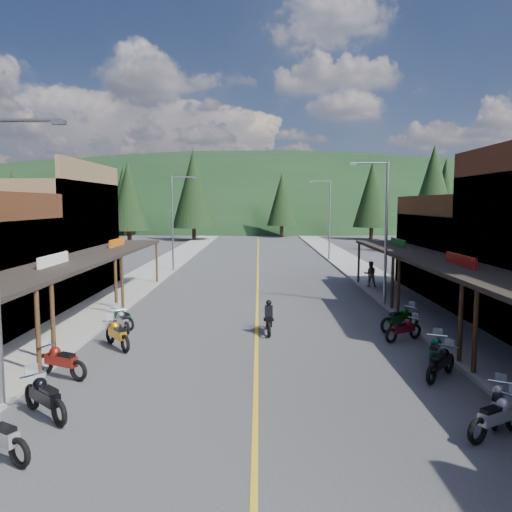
{
  "coord_description": "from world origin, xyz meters",
  "views": [
    {
      "loc": [
        0.09,
        -19.43,
        5.71
      ],
      "look_at": [
        -0.06,
        6.33,
        3.0
      ],
      "focal_mm": 35.0,
      "sensor_mm": 36.0,
      "label": 1
    }
  ],
  "objects_px": {
    "bike_east_7": "(435,350)",
    "bike_east_9": "(400,317)",
    "streetlight_2": "(384,226)",
    "bike_west_6": "(61,360)",
    "pine_1": "(124,195)",
    "pine_5": "(445,191)",
    "bike_west_8": "(122,320)",
    "streetlight_3": "(328,216)",
    "bike_east_4": "(497,415)",
    "pine_9": "(445,198)",
    "rider_on_bike": "(269,319)",
    "shop_east_3": "(480,255)",
    "pine_11": "(433,191)",
    "streetlight_0": "(0,250)",
    "pine_0": "(13,199)",
    "bike_west_7": "(117,333)",
    "pine_10": "(128,196)",
    "bike_west_9": "(123,317)",
    "pine_7": "(91,196)",
    "bike_west_5": "(45,395)",
    "pine_2": "(193,189)",
    "pine_4": "(372,194)",
    "bike_east_5": "(498,401)",
    "pine_8": "(73,201)",
    "shop_west_3": "(35,239)",
    "pine_3": "(282,199)",
    "streetlight_1": "(174,219)",
    "pedestrian_east_b": "(370,274)"
  },
  "relations": [
    {
      "from": "bike_east_7",
      "to": "bike_east_9",
      "type": "height_order",
      "value": "bike_east_9"
    },
    {
      "from": "streetlight_2",
      "to": "bike_west_6",
      "type": "distance_m",
      "value": 18.09
    },
    {
      "from": "pine_1",
      "to": "bike_east_7",
      "type": "relative_size",
      "value": 5.95
    },
    {
      "from": "pine_5",
      "to": "bike_west_8",
      "type": "xyz_separation_m",
      "value": [
        -40.01,
        -69.66,
        -7.46
      ]
    },
    {
      "from": "streetlight_3",
      "to": "bike_east_4",
      "type": "distance_m",
      "value": 37.93
    },
    {
      "from": "pine_9",
      "to": "rider_on_bike",
      "type": "bearing_deg",
      "value": -118.73
    },
    {
      "from": "shop_east_3",
      "to": "pine_9",
      "type": "xyz_separation_m",
      "value": [
        10.25,
        33.7,
        3.85
      ]
    },
    {
      "from": "pine_11",
      "to": "pine_9",
      "type": "bearing_deg",
      "value": 60.26
    },
    {
      "from": "streetlight_0",
      "to": "rider_on_bike",
      "type": "bearing_deg",
      "value": 47.55
    },
    {
      "from": "pine_0",
      "to": "bike_west_7",
      "type": "relative_size",
      "value": 5.09
    },
    {
      "from": "pine_10",
      "to": "bike_west_9",
      "type": "xyz_separation_m",
      "value": [
        11.83,
        -46.96,
        -6.26
      ]
    },
    {
      "from": "pine_7",
      "to": "bike_west_5",
      "type": "xyz_separation_m",
      "value": [
        26.38,
        -82.65,
        -6.6
      ]
    },
    {
      "from": "pine_2",
      "to": "pine_4",
      "type": "xyz_separation_m",
      "value": [
        28.0,
        2.0,
        -0.75
      ]
    },
    {
      "from": "pine_5",
      "to": "bike_east_5",
      "type": "relative_size",
      "value": 7.5
    },
    {
      "from": "bike_west_8",
      "to": "shop_east_3",
      "type": "bearing_deg",
      "value": -7.37
    },
    {
      "from": "pine_11",
      "to": "bike_east_4",
      "type": "distance_m",
      "value": 48.29
    },
    {
      "from": "bike_west_9",
      "to": "pine_8",
      "type": "bearing_deg",
      "value": 69.71
    },
    {
      "from": "shop_west_3",
      "to": "pine_11",
      "type": "xyz_separation_m",
      "value": [
        33.78,
        26.7,
        3.67
      ]
    },
    {
      "from": "shop_west_3",
      "to": "pine_5",
      "type": "relative_size",
      "value": 0.78
    },
    {
      "from": "streetlight_0",
      "to": "pine_3",
      "type": "relative_size",
      "value": 0.73
    },
    {
      "from": "pine_8",
      "to": "pine_10",
      "type": "relative_size",
      "value": 0.86
    },
    {
      "from": "shop_west_3",
      "to": "bike_east_4",
      "type": "relative_size",
      "value": 5.42
    },
    {
      "from": "streetlight_1",
      "to": "bike_east_5",
      "type": "bearing_deg",
      "value": -65.05
    },
    {
      "from": "pine_10",
      "to": "bike_west_6",
      "type": "relative_size",
      "value": 5.39
    },
    {
      "from": "pine_4",
      "to": "pine_8",
      "type": "height_order",
      "value": "pine_4"
    },
    {
      "from": "pine_0",
      "to": "bike_west_6",
      "type": "distance_m",
      "value": 73.9
    },
    {
      "from": "pine_1",
      "to": "pine_10",
      "type": "height_order",
      "value": "pine_1"
    },
    {
      "from": "streetlight_1",
      "to": "bike_west_9",
      "type": "height_order",
      "value": "streetlight_1"
    },
    {
      "from": "shop_east_3",
      "to": "pine_4",
      "type": "xyz_separation_m",
      "value": [
        4.25,
        48.7,
        4.7
      ]
    },
    {
      "from": "pine_0",
      "to": "bike_east_4",
      "type": "bearing_deg",
      "value": -56.63
    },
    {
      "from": "shop_east_3",
      "to": "pedestrian_east_b",
      "type": "bearing_deg",
      "value": 158.26
    },
    {
      "from": "bike_east_9",
      "to": "rider_on_bike",
      "type": "bearing_deg",
      "value": -116.2
    },
    {
      "from": "streetlight_3",
      "to": "pine_4",
      "type": "relative_size",
      "value": 0.64
    },
    {
      "from": "pine_4",
      "to": "pine_7",
      "type": "distance_m",
      "value": 52.5
    },
    {
      "from": "pine_9",
      "to": "bike_west_6",
      "type": "distance_m",
      "value": 57.59
    },
    {
      "from": "bike_west_5",
      "to": "bike_west_7",
      "type": "distance_m",
      "value": 6.47
    },
    {
      "from": "streetlight_1",
      "to": "pine_3",
      "type": "xyz_separation_m",
      "value": [
        10.95,
        44.0,
        2.02
      ]
    },
    {
      "from": "pine_2",
      "to": "bike_east_7",
      "type": "height_order",
      "value": "pine_2"
    },
    {
      "from": "pine_11",
      "to": "pedestrian_east_b",
      "type": "relative_size",
      "value": 7.17
    },
    {
      "from": "streetlight_0",
      "to": "rider_on_bike",
      "type": "xyz_separation_m",
      "value": [
        7.48,
        8.17,
        -3.84
      ]
    },
    {
      "from": "pine_5",
      "to": "bike_east_5",
      "type": "height_order",
      "value": "pine_5"
    },
    {
      "from": "bike_west_8",
      "to": "bike_west_7",
      "type": "bearing_deg",
      "value": -110.58
    },
    {
      "from": "streetlight_3",
      "to": "pine_1",
      "type": "relative_size",
      "value": 0.64
    },
    {
      "from": "rider_on_bike",
      "to": "pedestrian_east_b",
      "type": "relative_size",
      "value": 1.18
    },
    {
      "from": "shop_west_3",
      "to": "rider_on_bike",
      "type": "xyz_separation_m",
      "value": [
        14.31,
        -9.13,
        -2.9
      ]
    },
    {
      "from": "shop_west_3",
      "to": "pine_9",
      "type": "bearing_deg",
      "value": 41.73
    },
    {
      "from": "streetlight_2",
      "to": "bike_west_6",
      "type": "bearing_deg",
      "value": -139.11
    },
    {
      "from": "bike_west_6",
      "to": "bike_east_7",
      "type": "height_order",
      "value": "bike_west_6"
    },
    {
      "from": "pine_8",
      "to": "bike_west_6",
      "type": "xyz_separation_m",
      "value": [
        15.59,
        -43.57,
        -5.36
      ]
    },
    {
      "from": "pedestrian_east_b",
      "to": "pine_2",
      "type": "bearing_deg",
      "value": -65.5
    }
  ]
}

